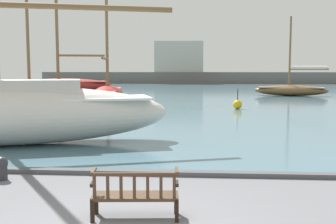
% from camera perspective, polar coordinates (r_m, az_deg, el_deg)
% --- Properties ---
extents(harbor_water, '(100.00, 80.00, 0.08)m').
position_cam_1_polar(harbor_water, '(50.93, 2.68, 3.00)').
color(harbor_water, slate).
rests_on(harbor_water, ground).
extents(quay_edge_kerb, '(40.00, 0.30, 0.12)m').
position_cam_1_polar(quay_edge_kerb, '(11.11, -2.58, -8.22)').
color(quay_edge_kerb, '#4C4C50').
rests_on(quay_edge_kerb, ground).
extents(park_bench, '(1.64, 0.65, 0.92)m').
position_cam_1_polar(park_bench, '(7.95, -4.47, -11.02)').
color(park_bench, black).
rests_on(park_bench, ground).
extents(sailboat_outer_port, '(11.69, 5.79, 14.36)m').
position_cam_1_polar(sailboat_outer_port, '(15.69, -21.00, 0.29)').
color(sailboat_outer_port, silver).
rests_on(sailboat_outer_port, harbor_water).
extents(sailboat_mid_port, '(7.04, 3.30, 7.44)m').
position_cam_1_polar(sailboat_mid_port, '(41.64, 16.34, 2.99)').
color(sailboat_mid_port, brown).
rests_on(sailboat_mid_port, harbor_water).
extents(sailboat_mid_starboard, '(10.95, 6.21, 14.52)m').
position_cam_1_polar(sailboat_mid_starboard, '(45.45, -14.36, 3.84)').
color(sailboat_mid_starboard, maroon).
rests_on(sailboat_mid_starboard, harbor_water).
extents(sailboat_centre_channel, '(3.16, 8.68, 9.34)m').
position_cam_1_polar(sailboat_centre_channel, '(32.09, -8.20, 2.52)').
color(sailboat_centre_channel, maroon).
rests_on(sailboat_centre_channel, harbor_water).
extents(mooring_bollard, '(0.33, 0.33, 0.59)m').
position_cam_1_polar(mooring_bollard, '(11.38, -21.65, -6.97)').
color(mooring_bollard, '#2D2D33').
rests_on(mooring_bollard, ground).
extents(channel_buoy, '(0.60, 0.60, 1.30)m').
position_cam_1_polar(channel_buoy, '(27.75, 9.39, 1.03)').
color(channel_buoy, gold).
rests_on(channel_buoy, harbor_water).
extents(far_breakwater, '(49.86, 2.40, 7.06)m').
position_cam_1_polar(far_breakwater, '(70.41, 2.67, 5.37)').
color(far_breakwater, '#66605B').
rests_on(far_breakwater, ground).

